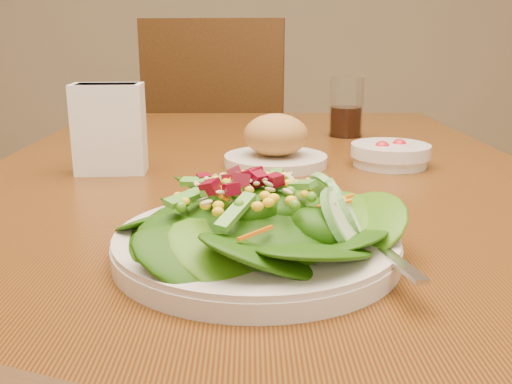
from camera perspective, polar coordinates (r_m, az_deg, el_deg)
dining_table at (r=0.91m, az=0.58°, el=-4.40°), size 0.90×1.40×0.75m
chair_far at (r=1.96m, az=-3.43°, el=2.90°), size 0.53×0.53×1.00m
salad_plate at (r=0.56m, az=1.03°, el=-3.55°), size 0.28×0.28×0.08m
bread_plate at (r=0.94m, az=1.99°, el=4.76°), size 0.17×0.17×0.09m
tomato_bowl at (r=0.97m, az=13.28°, el=3.68°), size 0.13×0.13×0.04m
drinking_glass at (r=1.23m, az=9.00°, el=7.99°), size 0.07×0.07×0.12m
napkin_holder at (r=0.91m, az=-14.45°, el=6.37°), size 0.11×0.06×0.14m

